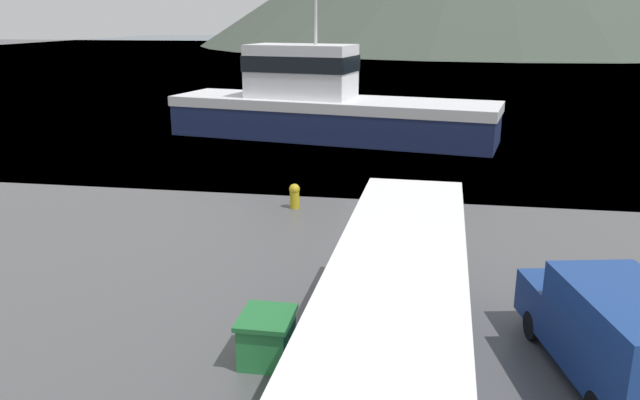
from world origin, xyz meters
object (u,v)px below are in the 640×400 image
(delivery_van, at_px, (613,332))
(storage_bin, at_px, (267,337))
(fishing_boat, at_px, (324,105))
(tour_bus, at_px, (397,317))
(small_boat, at_px, (370,129))

(delivery_van, distance_m, storage_bin, 7.40)
(fishing_boat, bearing_deg, tour_bus, 22.54)
(tour_bus, height_order, small_boat, tour_bus)
(tour_bus, xyz_separation_m, fishing_boat, (-6.00, 27.98, 0.37))
(storage_bin, relative_size, small_boat, 0.20)
(delivery_van, relative_size, fishing_boat, 0.27)
(delivery_van, bearing_deg, fishing_boat, 99.22)
(tour_bus, relative_size, fishing_boat, 0.54)
(storage_bin, xyz_separation_m, small_boat, (-0.18, 27.88, -0.06))
(delivery_van, height_order, fishing_boat, fishing_boat)
(delivery_van, relative_size, storage_bin, 4.00)
(small_boat, bearing_deg, fishing_boat, 53.55)
(tour_bus, bearing_deg, small_boat, 97.92)
(storage_bin, bearing_deg, fishing_boat, 96.46)
(delivery_van, relative_size, small_boat, 0.80)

